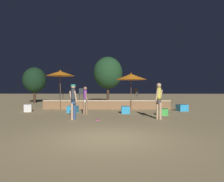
{
  "coord_description": "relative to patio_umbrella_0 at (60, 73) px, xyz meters",
  "views": [
    {
      "loc": [
        0.31,
        -6.74,
        1.54
      ],
      "look_at": [
        0.0,
        7.91,
        1.38
      ],
      "focal_mm": 35.0,
      "sensor_mm": 36.0,
      "label": 1
    }
  ],
  "objects": [
    {
      "name": "person_0",
      "position": [
        2.13,
        -5.72,
        -1.7
      ],
      "size": [
        0.49,
        0.39,
        1.75
      ],
      "rotation": [
        0.0,
        0.0,
        4.08
      ],
      "color": "#2D4C7F",
      "rests_on": "ground"
    },
    {
      "name": "person_1",
      "position": [
        6.42,
        -5.44,
        -1.68
      ],
      "size": [
        0.48,
        0.46,
        1.83
      ],
      "rotation": [
        0.0,
        0.0,
        2.32
      ],
      "color": "tan",
      "rests_on": "ground"
    },
    {
      "name": "bistro_chair_1",
      "position": [
        -0.25,
        1.66,
        -1.48
      ],
      "size": [
        0.4,
        0.4,
        0.9
      ],
      "rotation": [
        0.0,
        0.0,
        4.77
      ],
      "color": "#2D3338",
      "rests_on": "wooden_deck"
    },
    {
      "name": "patio_umbrella_1",
      "position": [
        5.37,
        -0.02,
        -0.26
      ],
      "size": [
        2.35,
        2.35,
        2.74
      ],
      "color": "brown",
      "rests_on": "ground"
    },
    {
      "name": "cube_seat_0",
      "position": [
        4.83,
        -2.92,
        -2.47
      ],
      "size": [
        0.54,
        0.54,
        0.45
      ],
      "rotation": [
        0.0,
        0.0,
        0.06
      ],
      "color": "#2D9EDB",
      "rests_on": "ground"
    },
    {
      "name": "background_tree_0",
      "position": [
        -4.61,
        6.93,
        -0.21
      ],
      "size": [
        2.47,
        2.47,
        3.86
      ],
      "color": "#3D2B1C",
      "rests_on": "ground"
    },
    {
      "name": "ground_plane",
      "position": [
        3.98,
        -9.75,
        -2.7
      ],
      "size": [
        120.0,
        120.0,
        0.0
      ],
      "primitive_type": "plane",
      "color": "tan"
    },
    {
      "name": "cube_seat_2",
      "position": [
        8.8,
        -1.38,
        -2.47
      ],
      "size": [
        0.77,
        0.77,
        0.45
      ],
      "rotation": [
        0.0,
        0.0,
        0.25
      ],
      "color": "#2D9EDB",
      "rests_on": "ground"
    },
    {
      "name": "cube_seat_3",
      "position": [
        1.46,
        -2.47,
        -2.48
      ],
      "size": [
        0.7,
        0.7,
        0.43
      ],
      "rotation": [
        0.0,
        0.0,
        -0.11
      ],
      "color": "#2D9EDB",
      "rests_on": "ground"
    },
    {
      "name": "bistro_chair_2",
      "position": [
        1.38,
        1.36,
        -1.48
      ],
      "size": [
        0.43,
        0.43,
        0.9
      ],
      "rotation": [
        0.0,
        0.0,
        0.32
      ],
      "color": "#2D3338",
      "rests_on": "wooden_deck"
    },
    {
      "name": "frisbee_disc",
      "position": [
        3.36,
        -5.92,
        -2.68
      ],
      "size": [
        0.26,
        0.26,
        0.03
      ],
      "color": "#E54C99",
      "rests_on": "ground"
    },
    {
      "name": "wooden_deck",
      "position": [
        3.5,
        1.15,
        -2.4
      ],
      "size": [
        9.74,
        2.23,
        0.67
      ],
      "color": "olive",
      "rests_on": "ground"
    },
    {
      "name": "person_2",
      "position": [
        2.39,
        -3.35,
        -1.8
      ],
      "size": [
        0.32,
        0.48,
        1.66
      ],
      "rotation": [
        0.0,
        0.0,
        0.53
      ],
      "color": "#997051",
      "rests_on": "ground"
    },
    {
      "name": "patio_umbrella_0",
      "position": [
        0.0,
        0.0,
        0.0
      ],
      "size": [
        2.17,
        2.17,
        2.96
      ],
      "color": "brown",
      "rests_on": "ground"
    },
    {
      "name": "bistro_chair_0",
      "position": [
        5.88,
        1.19,
        -1.48
      ],
      "size": [
        0.48,
        0.48,
        0.9
      ],
      "rotation": [
        0.0,
        0.0,
        2.48
      ],
      "color": "#47474C",
      "rests_on": "wooden_deck"
    },
    {
      "name": "cube_seat_4",
      "position": [
        -1.65,
        -2.06,
        -2.45
      ],
      "size": [
        0.59,
        0.59,
        0.49
      ],
      "rotation": [
        0.0,
        0.0,
        0.3
      ],
      "color": "white",
      "rests_on": "ground"
    },
    {
      "name": "cube_seat_1",
      "position": [
        7.01,
        -3.79,
        -2.51
      ],
      "size": [
        0.65,
        0.65,
        0.38
      ],
      "rotation": [
        0.0,
        0.0,
        -0.27
      ],
      "color": "#4CC651",
      "rests_on": "ground"
    },
    {
      "name": "background_tree_1",
      "position": [
        3.32,
        7.53,
        0.59
      ],
      "size": [
        3.18,
        3.18,
        5.04
      ],
      "color": "#3D2B1C",
      "rests_on": "ground"
    }
  ]
}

